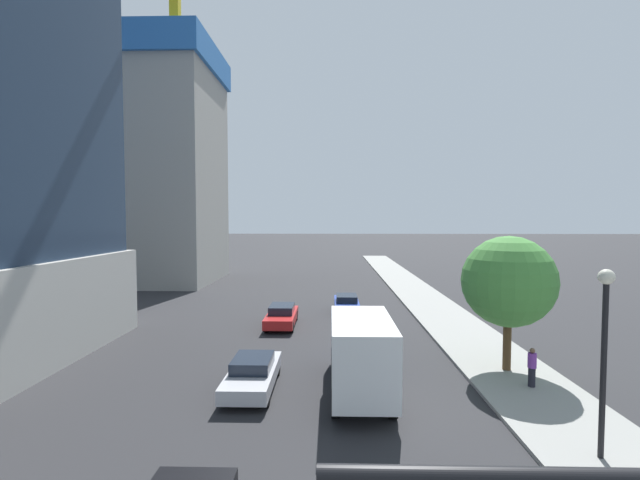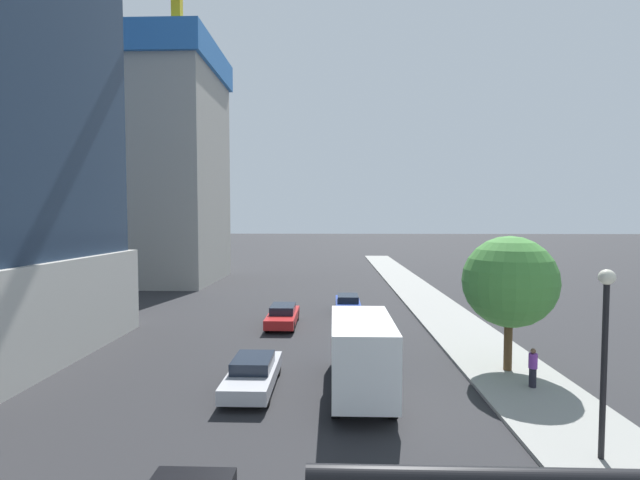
% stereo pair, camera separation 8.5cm
% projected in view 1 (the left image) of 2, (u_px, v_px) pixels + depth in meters
% --- Properties ---
extents(sidewalk, '(4.23, 120.00, 0.15)m').
position_uv_depth(sidewalk, '(509.00, 373.00, 19.25)').
color(sidewalk, gray).
rests_on(sidewalk, ground).
extents(construction_building, '(21.44, 18.52, 35.69)m').
position_uv_depth(construction_building, '(155.00, 153.00, 47.17)').
color(construction_building, '#9E9B93').
rests_on(construction_building, ground).
extents(street_lamp, '(0.44, 0.44, 5.44)m').
position_uv_depth(street_lamp, '(605.00, 334.00, 12.10)').
color(street_lamp, black).
rests_on(street_lamp, sidewalk).
extents(street_tree, '(4.10, 4.10, 6.09)m').
position_uv_depth(street_tree, '(508.00, 282.00, 19.24)').
color(street_tree, brown).
rests_on(street_tree, sidewalk).
extents(car_blue, '(1.78, 4.15, 1.39)m').
position_uv_depth(car_blue, '(346.00, 303.00, 31.89)').
color(car_blue, '#233D9E').
rests_on(car_blue, ground).
extents(car_red, '(1.82, 4.69, 1.35)m').
position_uv_depth(car_red, '(282.00, 315.00, 27.95)').
color(car_red, red).
rests_on(car_red, ground).
extents(car_silver, '(1.84, 4.66, 1.33)m').
position_uv_depth(car_silver, '(253.00, 373.00, 17.54)').
color(car_silver, '#B7B7BC').
rests_on(car_silver, ground).
extents(box_truck, '(2.30, 6.99, 3.22)m').
position_uv_depth(box_truck, '(360.00, 349.00, 17.05)').
color(box_truck, '#1E4799').
rests_on(box_truck, ground).
extents(pedestrian_purple_shirt, '(0.34, 0.34, 1.59)m').
position_uv_depth(pedestrian_purple_shirt, '(532.00, 367.00, 17.43)').
color(pedestrian_purple_shirt, black).
rests_on(pedestrian_purple_shirt, sidewalk).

